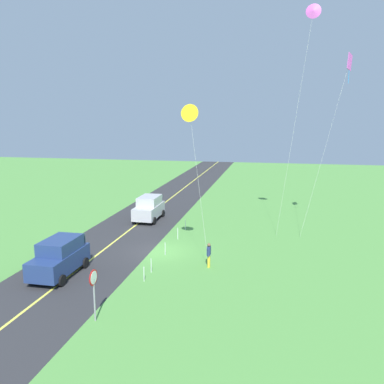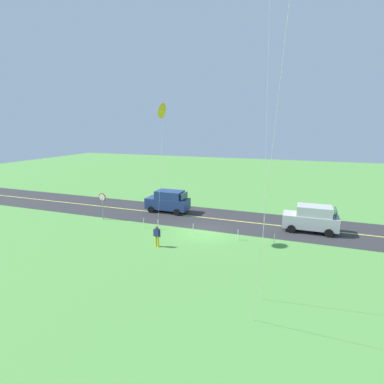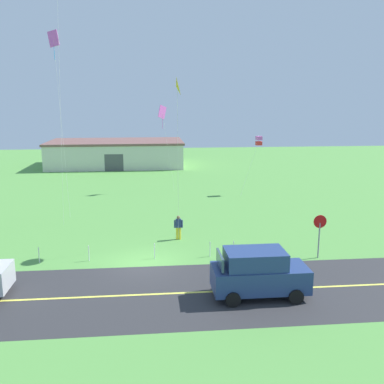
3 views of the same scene
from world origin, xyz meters
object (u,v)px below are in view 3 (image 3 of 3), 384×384
(car_suv_foreground, at_px, (258,273))
(kite_blue_mid, at_px, (54,43))
(kite_green_far, at_px, (259,141))
(kite_yellow_high, at_px, (162,113))
(stop_sign, at_px, (320,228))
(person_adult_near, at_px, (178,227))
(kite_red_low, at_px, (177,87))
(warehouse_distant, at_px, (117,153))

(car_suv_foreground, relative_size, kite_blue_mid, 0.31)
(kite_blue_mid, height_order, kite_green_far, kite_blue_mid)
(kite_green_far, bearing_deg, car_suv_foreground, -104.10)
(car_suv_foreground, distance_m, kite_yellow_high, 25.60)
(kite_yellow_high, distance_m, kite_green_far, 9.76)
(stop_sign, distance_m, kite_yellow_high, 22.40)
(stop_sign, relative_size, person_adult_near, 1.60)
(kite_blue_mid, bearing_deg, car_suv_foreground, -55.78)
(kite_yellow_high, bearing_deg, kite_red_low, -88.79)
(person_adult_near, distance_m, kite_yellow_high, 17.22)
(stop_sign, bearing_deg, kite_green_far, 87.14)
(stop_sign, height_order, kite_yellow_high, kite_yellow_high)
(person_adult_near, height_order, kite_red_low, kite_red_low)
(stop_sign, relative_size, kite_yellow_high, 0.30)
(kite_red_low, distance_m, kite_green_far, 17.89)
(person_adult_near, xyz_separation_m, kite_yellow_high, (-0.46, 15.79, 6.84))
(kite_blue_mid, bearing_deg, kite_green_far, 14.08)
(stop_sign, height_order, kite_green_far, kite_green_far)
(kite_blue_mid, height_order, kite_yellow_high, kite_blue_mid)
(kite_blue_mid, relative_size, kite_green_far, 2.57)
(kite_blue_mid, distance_m, kite_green_far, 20.07)
(stop_sign, xyz_separation_m, kite_blue_mid, (-16.88, 13.34, 11.55))
(kite_red_low, distance_m, kite_yellow_high, 17.16)
(car_suv_foreground, relative_size, stop_sign, 1.72)
(kite_red_low, xyz_separation_m, warehouse_distant, (-6.30, 34.94, -7.96))
(kite_yellow_high, relative_size, warehouse_distant, 0.47)
(kite_red_low, distance_m, warehouse_distant, 36.39)
(kite_blue_mid, distance_m, warehouse_distant, 27.25)
(kite_red_low, bearing_deg, stop_sign, -20.21)
(kite_red_low, bearing_deg, warehouse_distant, 100.22)
(stop_sign, bearing_deg, kite_red_low, 159.79)
(warehouse_distant, bearing_deg, person_adult_near, -79.26)
(person_adult_near, relative_size, kite_green_far, 0.29)
(kite_blue_mid, height_order, warehouse_distant, kite_blue_mid)
(stop_sign, height_order, kite_red_low, kite_red_low)
(car_suv_foreground, distance_m, stop_sign, 6.58)
(person_adult_near, distance_m, kite_red_low, 8.94)
(kite_blue_mid, distance_m, kite_yellow_high, 12.23)
(car_suv_foreground, bearing_deg, warehouse_distant, 102.62)
(kite_yellow_high, relative_size, kite_green_far, 1.53)
(car_suv_foreground, xyz_separation_m, kite_yellow_high, (-3.56, 24.49, 6.55))
(car_suv_foreground, relative_size, kite_red_low, 0.43)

